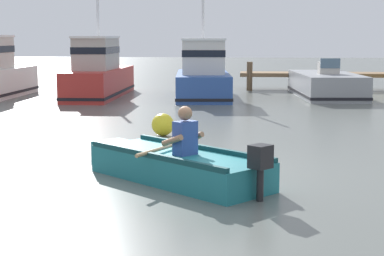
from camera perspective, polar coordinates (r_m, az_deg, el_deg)
The scene contains 6 objects.
ground_plane at distance 10.50m, azimuth -0.63°, elevation -3.97°, with size 120.00×120.00×0.00m, color slate.
rowboat_with_person at distance 9.81m, azimuth -1.50°, elevation -3.36°, with size 3.19×2.92×1.19m.
moored_boat_red at distance 23.82m, azimuth -8.45°, elevation 4.85°, with size 1.78×6.22×4.00m.
moored_boat_blue at distance 23.18m, azimuth 0.99°, elevation 4.76°, with size 2.46×5.49×4.24m.
moored_boat_grey at distance 24.23m, azimuth 12.08°, elevation 3.81°, with size 2.60×5.41×1.46m.
mooring_buoy at distance 14.24m, azimuth -2.67°, elevation 0.31°, with size 0.51×0.51×0.51m, color yellow.
Camera 1 is at (1.12, -10.20, 2.23)m, focal length 58.64 mm.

